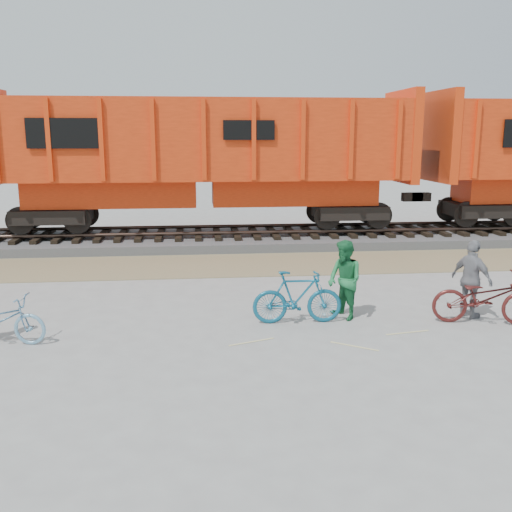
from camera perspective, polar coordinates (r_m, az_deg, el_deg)
The scene contains 9 objects.
ground at distance 11.34m, azimuth 4.26°, elevation -6.99°, with size 120.00×120.00×0.00m, color #9E9E99.
gravel_strip at distance 16.58m, azimuth 0.99°, elevation -0.82°, with size 120.00×3.00×0.02m, color #917E5A.
ballast_bed at distance 19.96m, azimuth -0.18°, elevation 1.79°, with size 120.00×4.00×0.30m, color slate.
track at distance 19.91m, azimuth -0.18°, elevation 2.70°, with size 120.00×2.60×0.24m.
hopper_car_center at distance 19.57m, azimuth -5.27°, elevation 9.95°, with size 14.00×3.13×4.65m.
bicycle_teal at distance 11.36m, azimuth 4.15°, elevation -4.12°, with size 0.50×1.78×1.07m, color #125B7A.
bicycle_maroon at distance 12.17m, azimuth 21.91°, elevation -3.91°, with size 0.70×2.01×1.06m, color #4F1A17.
person_man at distance 11.68m, azimuth 8.85°, elevation -2.39°, with size 0.79×0.61×1.62m, color #20743F.
person_woman at distance 12.40m, azimuth 20.76°, elevation -2.20°, with size 0.95×0.39×1.62m, color gray.
Camera 1 is at (-1.90, -10.56, 3.68)m, focal length 40.00 mm.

